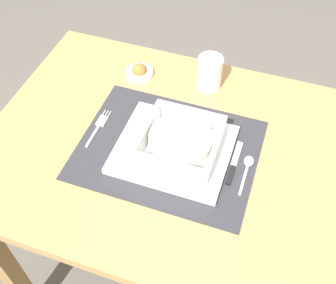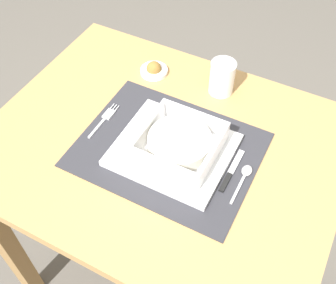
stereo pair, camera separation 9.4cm
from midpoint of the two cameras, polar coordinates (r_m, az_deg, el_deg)
The scene contains 11 objects.
ground_plane at distance 1.68m, azimuth 1.16°, elevation -16.77°, with size 6.00×6.00×0.00m, color #59544C.
dining_table at distance 1.13m, azimuth 1.66°, elevation -4.20°, with size 0.88×0.69×0.75m.
placemat at distance 1.02m, azimuth 2.63°, elevation -1.17°, with size 0.43×0.34×0.00m, color #2D2D33.
serving_plate at distance 1.01m, azimuth 3.37°, elevation -1.24°, with size 0.27×0.24×0.02m, color white.
porridge_bowl at distance 0.98m, azimuth 4.32°, elevation -0.43°, with size 0.18×0.18×0.06m.
fork at distance 1.09m, azimuth -6.15°, elevation 3.15°, with size 0.02×0.13×0.00m.
spoon at distance 0.99m, azimuth 13.20°, elevation -4.52°, with size 0.02×0.11×0.01m.
butter_knife at distance 0.99m, azimuth 11.26°, elevation -4.34°, with size 0.01×0.13×0.01m.
bread_knife at distance 0.98m, azimuth 9.89°, elevation -4.72°, with size 0.01×0.14×0.01m.
drinking_glass at distance 1.15m, azimuth 9.75°, elevation 8.39°, with size 0.07×0.07×0.10m.
condiment_saucer at distance 1.21m, azimuth 0.29°, elevation 9.78°, with size 0.08×0.08×0.04m.
Camera 2 is at (0.32, -0.58, 1.55)m, focal length 44.44 mm.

